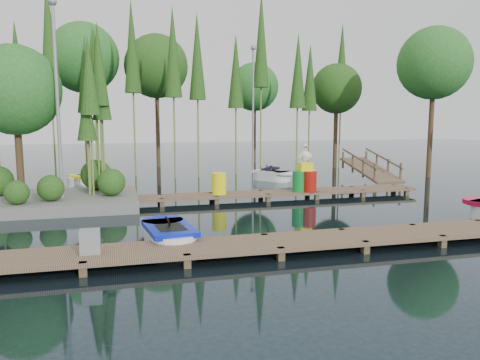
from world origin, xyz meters
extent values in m
plane|color=#1B2A32|center=(0.00, 0.00, 0.00)|extent=(90.00, 90.00, 0.00)
cube|color=brown|center=(0.00, -4.50, 0.25)|extent=(18.00, 1.50, 0.10)
cube|color=brown|center=(-4.30, -5.13, 0.05)|extent=(0.16, 0.16, 0.50)
cube|color=brown|center=(-4.30, -3.87, 0.05)|extent=(0.16, 0.16, 0.50)
cube|color=brown|center=(-2.15, -5.13, 0.05)|extent=(0.16, 0.16, 0.50)
cube|color=brown|center=(-2.15, -3.87, 0.05)|extent=(0.16, 0.16, 0.50)
cube|color=brown|center=(0.00, -5.13, 0.05)|extent=(0.16, 0.16, 0.50)
cube|color=brown|center=(0.00, -3.87, 0.05)|extent=(0.16, 0.16, 0.50)
cube|color=brown|center=(2.15, -5.13, 0.05)|extent=(0.16, 0.16, 0.50)
cube|color=brown|center=(2.15, -3.87, 0.05)|extent=(0.16, 0.16, 0.50)
cube|color=brown|center=(4.30, -5.13, 0.05)|extent=(0.16, 0.16, 0.50)
cube|color=brown|center=(4.30, -3.87, 0.05)|extent=(0.16, 0.16, 0.50)
cube|color=brown|center=(6.45, -3.87, 0.05)|extent=(0.16, 0.16, 0.50)
cube|color=brown|center=(1.00, 2.50, 0.25)|extent=(15.00, 1.20, 0.10)
cube|color=brown|center=(-6.10, 2.02, 0.05)|extent=(0.16, 0.16, 0.50)
cube|color=brown|center=(-6.10, 2.98, 0.05)|extent=(0.16, 0.16, 0.50)
cube|color=brown|center=(-4.07, 2.02, 0.05)|extent=(0.16, 0.16, 0.50)
cube|color=brown|center=(-4.07, 2.98, 0.05)|extent=(0.16, 0.16, 0.50)
cube|color=brown|center=(-2.04, 2.02, 0.05)|extent=(0.16, 0.16, 0.50)
cube|color=brown|center=(-2.04, 2.98, 0.05)|extent=(0.16, 0.16, 0.50)
cube|color=brown|center=(-0.01, 2.02, 0.05)|extent=(0.16, 0.16, 0.50)
cube|color=brown|center=(-0.01, 2.98, 0.05)|extent=(0.16, 0.16, 0.50)
cube|color=brown|center=(2.01, 2.02, 0.05)|extent=(0.16, 0.16, 0.50)
cube|color=brown|center=(2.01, 2.98, 0.05)|extent=(0.16, 0.16, 0.50)
cube|color=brown|center=(4.04, 2.02, 0.05)|extent=(0.16, 0.16, 0.50)
cube|color=brown|center=(4.04, 2.98, 0.05)|extent=(0.16, 0.16, 0.50)
cube|color=brown|center=(6.07, 2.02, 0.05)|extent=(0.16, 0.16, 0.50)
cube|color=brown|center=(6.07, 2.98, 0.05)|extent=(0.16, 0.16, 0.50)
cube|color=brown|center=(8.10, 2.02, 0.05)|extent=(0.16, 0.16, 0.50)
cube|color=brown|center=(8.10, 2.98, 0.05)|extent=(0.16, 0.16, 0.50)
cube|color=slate|center=(-6.00, 3.00, 0.18)|extent=(6.20, 4.20, 0.42)
sphere|color=#2B581B|center=(-5.80, 2.00, 0.84)|extent=(0.90, 0.90, 0.90)
sphere|color=#2B581B|center=(-4.40, 4.20, 0.99)|extent=(1.20, 1.20, 1.20)
sphere|color=#2B581B|center=(-6.80, 1.60, 0.79)|extent=(0.80, 0.80, 0.80)
sphere|color=#2B581B|center=(-3.80, 2.60, 0.89)|extent=(1.00, 1.00, 1.00)
cylinder|color=#48341E|center=(-7.00, 3.40, 2.00)|extent=(0.24, 0.24, 3.60)
sphere|color=#2F752A|center=(-7.00, 3.40, 4.20)|extent=(3.20, 3.20, 3.20)
cylinder|color=olive|center=(-4.25, 3.56, 2.97)|extent=(0.07, 0.07, 5.93)
cone|color=#2B581B|center=(-4.25, 3.56, 5.04)|extent=(0.70, 0.70, 2.97)
cylinder|color=olive|center=(-4.57, 3.40, 2.83)|extent=(0.07, 0.07, 5.66)
cone|color=#2B581B|center=(-4.57, 3.40, 4.81)|extent=(0.70, 0.70, 2.83)
cylinder|color=olive|center=(-4.07, 3.59, 2.61)|extent=(0.07, 0.07, 5.22)
cone|color=#2B581B|center=(-4.07, 3.59, 4.44)|extent=(0.70, 0.70, 2.61)
cylinder|color=olive|center=(-4.44, 2.78, 2.76)|extent=(0.07, 0.07, 5.53)
cone|color=#2B581B|center=(-4.44, 2.78, 4.70)|extent=(0.70, 0.70, 2.76)
cylinder|color=olive|center=(-4.59, 2.90, 2.01)|extent=(0.07, 0.07, 4.01)
cone|color=#2B581B|center=(-4.59, 2.90, 3.41)|extent=(0.70, 0.70, 2.01)
cylinder|color=olive|center=(-4.13, 3.45, 3.05)|extent=(0.07, 0.07, 6.11)
cone|color=#2B581B|center=(-4.13, 3.45, 5.19)|extent=(0.70, 0.70, 3.05)
cylinder|color=#48341E|center=(12.74, 6.90, 3.03)|extent=(0.26, 0.26, 6.06)
sphere|color=#2F752A|center=(12.74, 6.90, 6.06)|extent=(3.81, 3.81, 3.81)
cylinder|color=#48341E|center=(9.99, 12.65, 2.51)|extent=(0.26, 0.26, 5.02)
sphere|color=#2B581B|center=(9.99, 12.65, 5.02)|extent=(3.16, 3.16, 3.16)
cylinder|color=#48341E|center=(5.74, 16.70, 2.65)|extent=(0.26, 0.26, 5.31)
sphere|color=#2F752A|center=(5.74, 16.70, 5.31)|extent=(3.34, 3.34, 3.34)
cylinder|color=#48341E|center=(-1.00, 16.03, 3.23)|extent=(0.26, 0.26, 6.46)
sphere|color=#2B581B|center=(-1.00, 16.03, 6.46)|extent=(4.06, 4.06, 4.06)
cylinder|color=#48341E|center=(-5.41, 16.00, 3.43)|extent=(0.26, 0.26, 6.85)
sphere|color=#2F752A|center=(-5.41, 16.00, 6.85)|extent=(4.31, 4.31, 4.31)
cylinder|color=olive|center=(-8.16, 10.23, 3.74)|extent=(0.09, 0.09, 7.48)
cone|color=#2B581B|center=(-8.16, 10.23, 5.83)|extent=(0.90, 0.90, 4.11)
cylinder|color=olive|center=(-6.71, 10.82, 4.83)|extent=(0.09, 0.09, 9.66)
cone|color=#2B581B|center=(-6.71, 10.82, 7.54)|extent=(0.90, 0.90, 5.31)
cylinder|color=olive|center=(-4.68, 11.83, 3.85)|extent=(0.09, 0.09, 7.69)
cone|color=#2B581B|center=(-4.68, 11.83, 6.00)|extent=(0.90, 0.90, 4.23)
cylinder|color=olive|center=(-2.63, 11.48, 4.49)|extent=(0.09, 0.09, 8.99)
cone|color=#2B581B|center=(-2.63, 11.48, 7.01)|extent=(0.90, 0.90, 4.94)
cylinder|color=olive|center=(-0.63, 9.87, 4.22)|extent=(0.09, 0.09, 8.44)
cone|color=#2B581B|center=(-0.63, 9.87, 6.58)|extent=(0.90, 0.90, 4.64)
cylinder|color=olive|center=(0.65, 10.00, 4.11)|extent=(0.09, 0.09, 8.22)
cone|color=#2B581B|center=(0.65, 10.00, 6.41)|extent=(0.90, 0.90, 4.52)
cylinder|color=olive|center=(2.96, 10.87, 3.70)|extent=(0.09, 0.09, 7.41)
cone|color=#2B581B|center=(2.96, 10.87, 5.78)|extent=(0.90, 0.90, 4.07)
cylinder|color=olive|center=(4.49, 11.10, 4.89)|extent=(0.09, 0.09, 9.77)
cone|color=#2B581B|center=(4.49, 11.10, 7.62)|extent=(0.90, 0.90, 5.38)
cylinder|color=olive|center=(6.24, 9.83, 3.70)|extent=(0.09, 0.09, 7.40)
cone|color=#2B581B|center=(6.24, 9.83, 5.77)|extent=(0.90, 0.90, 4.07)
cylinder|color=olive|center=(7.63, 11.42, 3.57)|extent=(0.09, 0.09, 7.14)
cone|color=#2B581B|center=(7.63, 11.42, 5.57)|extent=(0.90, 0.90, 3.93)
cylinder|color=olive|center=(10.17, 12.43, 4.31)|extent=(0.09, 0.09, 8.61)
cone|color=#2B581B|center=(10.17, 12.43, 6.72)|extent=(0.90, 0.90, 4.74)
cylinder|color=gray|center=(-5.50, 2.50, 3.50)|extent=(0.12, 0.12, 7.00)
sphere|color=gray|center=(-5.50, 2.50, 7.10)|extent=(0.30, 0.30, 0.30)
cylinder|color=gray|center=(4.00, 11.00, 3.50)|extent=(0.12, 0.12, 7.00)
sphere|color=gray|center=(4.00, 11.00, 7.10)|extent=(0.30, 0.30, 0.30)
cube|color=brown|center=(9.00, 6.50, 0.55)|extent=(1.50, 3.94, 0.95)
cube|color=brown|center=(8.30, 4.90, 0.59)|extent=(0.08, 0.08, 0.90)
cube|color=brown|center=(8.30, 6.00, 0.70)|extent=(0.08, 0.08, 0.90)
cube|color=brown|center=(8.30, 7.10, 0.81)|extent=(0.08, 0.08, 0.90)
cube|color=brown|center=(8.30, 8.20, 0.92)|extent=(0.08, 0.08, 0.90)
cube|color=brown|center=(8.30, 6.50, 1.15)|extent=(0.06, 3.54, 0.83)
cube|color=brown|center=(9.70, 4.90, 0.59)|extent=(0.08, 0.08, 0.90)
cube|color=brown|center=(9.70, 6.00, 0.70)|extent=(0.08, 0.08, 0.90)
cube|color=brown|center=(9.70, 7.10, 0.81)|extent=(0.08, 0.08, 0.90)
cube|color=brown|center=(9.70, 8.20, 0.92)|extent=(0.08, 0.08, 0.90)
cube|color=brown|center=(9.70, 6.50, 1.15)|extent=(0.06, 3.54, 0.83)
cube|color=white|center=(-2.33, -3.25, 0.18)|extent=(1.21, 1.22, 0.50)
cylinder|color=white|center=(-2.40, -2.71, 0.18)|extent=(1.21, 1.21, 0.50)
cylinder|color=white|center=(-2.27, -3.80, 0.18)|extent=(1.21, 1.21, 0.50)
cube|color=#0719C0|center=(-2.33, -3.25, 0.45)|extent=(1.32, 2.01, 0.13)
cylinder|color=#0719C0|center=(-2.43, -2.46, 0.45)|extent=(1.23, 1.23, 0.13)
cube|color=black|center=(-2.31, -3.43, 0.49)|extent=(0.77, 0.97, 0.05)
torus|color=black|center=(-2.35, -3.12, 0.63)|extent=(0.16, 0.26, 0.24)
cube|color=white|center=(-4.76, 8.25, 0.20)|extent=(1.56, 1.55, 0.54)
cylinder|color=white|center=(-4.22, 8.48, 0.20)|extent=(1.55, 1.55, 0.54)
cylinder|color=white|center=(-5.31, 8.01, 0.20)|extent=(1.55, 1.55, 0.54)
cube|color=#FFFC0D|center=(-4.76, 8.25, 0.49)|extent=(2.36, 1.92, 0.14)
cylinder|color=#FFFC0D|center=(-3.97, 8.59, 0.49)|extent=(1.58, 1.58, 0.14)
cube|color=black|center=(-4.95, 8.17, 0.54)|extent=(1.18, 1.06, 0.06)
torus|color=black|center=(-4.63, 8.30, 0.69)|extent=(0.31, 0.24, 0.26)
imported|color=#1E1E2D|center=(-4.99, 8.15, 0.77)|extent=(0.52, 0.46, 0.96)
cube|color=white|center=(4.10, 7.81, 0.18)|extent=(1.49, 1.49, 0.49)
cylinder|color=white|center=(4.41, 7.38, 0.18)|extent=(1.49, 1.49, 0.49)
cylinder|color=white|center=(3.78, 8.24, 0.18)|extent=(1.49, 1.49, 0.49)
cube|color=white|center=(4.10, 7.81, 0.44)|extent=(1.97, 2.14, 0.12)
cylinder|color=white|center=(4.56, 7.18, 0.44)|extent=(1.52, 1.52, 0.12)
cube|color=black|center=(3.99, 7.95, 0.48)|extent=(1.05, 1.10, 0.05)
torus|color=black|center=(4.18, 7.70, 0.62)|extent=(0.25, 0.28, 0.24)
imported|color=#1E1E2D|center=(3.97, 7.99, 0.66)|extent=(0.42, 0.44, 0.80)
imported|color=#1E1E2D|center=(4.40, 7.92, 0.61)|extent=(0.32, 0.34, 0.60)
cube|color=gray|center=(-4.18, -4.50, 0.56)|extent=(0.43, 0.36, 0.52)
cylinder|color=#FFFC0D|center=(0.18, 2.50, 0.71)|extent=(0.55, 0.55, 0.83)
cylinder|color=#0D7D2B|center=(3.41, 2.31, 0.71)|extent=(0.55, 0.55, 0.82)
cylinder|color=white|center=(3.96, 2.58, 0.71)|extent=(0.55, 0.55, 0.82)
cylinder|color=#9D130B|center=(3.77, 2.13, 0.71)|extent=(0.55, 0.55, 0.82)
cube|color=#FFFC0D|center=(3.68, 2.40, 1.28)|extent=(0.50, 0.50, 0.32)
sphere|color=white|center=(3.68, 2.40, 1.72)|extent=(0.40, 0.40, 0.40)
cylinder|color=white|center=(3.68, 2.40, 1.95)|extent=(0.09, 0.09, 0.27)
sphere|color=white|center=(3.68, 2.40, 2.10)|extent=(0.18, 0.18, 0.18)
cone|color=orange|center=(3.68, 2.22, 2.08)|extent=(0.09, 0.27, 0.09)
cube|color=white|center=(3.68, 2.40, 1.72)|extent=(0.50, 0.05, 0.16)
cylinder|color=gray|center=(3.45, 2.50, 0.56)|extent=(0.09, 0.09, 0.53)
sphere|color=white|center=(3.45, 2.50, 0.92)|extent=(0.18, 0.18, 0.18)
cube|color=gray|center=(3.45, 2.50, 0.92)|extent=(0.44, 0.04, 0.04)
cone|color=orange|center=(3.45, 2.39, 0.92)|extent=(0.04, 0.09, 0.04)
camera|label=1|loc=(-3.51, -14.91, 3.26)|focal=35.00mm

